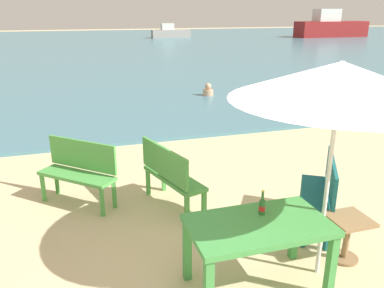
{
  "coord_description": "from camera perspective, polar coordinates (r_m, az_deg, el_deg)",
  "views": [
    {
      "loc": [
        -2.04,
        -2.97,
        2.74
      ],
      "look_at": [
        -0.21,
        3.0,
        0.6
      ],
      "focal_mm": 36.57,
      "sensor_mm": 36.0,
      "label": 1
    }
  ],
  "objects": [
    {
      "name": "bench_green_right",
      "position": [
        5.98,
        -16.14,
        -3.46
      ],
      "size": [
        1.13,
        1.08,
        0.95
      ],
      "color": "#4C9E47",
      "rests_on": "ground_plane"
    },
    {
      "name": "picnic_table_green",
      "position": [
        4.04,
        9.66,
        -12.59
      ],
      "size": [
        1.4,
        0.8,
        0.76
      ],
      "color": "#3D8C42",
      "rests_on": "ground_plane"
    },
    {
      "name": "sea_water",
      "position": [
        33.14,
        -13.89,
        13.73
      ],
      "size": [
        120.0,
        50.0,
        0.08
      ],
      "primitive_type": "cube",
      "color": "teal",
      "rests_on": "ground_plane"
    },
    {
      "name": "bench_green_left",
      "position": [
        5.59,
        -3.25,
        -4.26
      ],
      "size": [
        0.69,
        1.25,
        0.95
      ],
      "color": "#4C9E47",
      "rests_on": "ground_plane"
    },
    {
      "name": "bench_teal_center",
      "position": [
        5.37,
        18.47,
        -6.29
      ],
      "size": [
        0.94,
        1.21,
        0.95
      ],
      "color": "#196066",
      "rests_on": "ground_plane"
    },
    {
      "name": "beer_bottle_amber",
      "position": [
        4.09,
        10.18,
        -8.89
      ],
      "size": [
        0.07,
        0.07,
        0.26
      ],
      "color": "#2D662D",
      "rests_on": "picnic_table_green"
    },
    {
      "name": "ground_plane",
      "position": [
        4.53,
        14.6,
        -19.07
      ],
      "size": [
        120.0,
        120.0,
        0.0
      ],
      "primitive_type": "plane",
      "color": "beige"
    },
    {
      "name": "swimmer_person",
      "position": [
        12.96,
        2.36,
        7.78
      ],
      "size": [
        0.34,
        0.34,
        0.41
      ],
      "color": "tan",
      "rests_on": "sea_water"
    },
    {
      "name": "boat_ferry",
      "position": [
        41.1,
        -3.17,
        15.91
      ],
      "size": [
        3.89,
        1.06,
        1.41
      ],
      "color": "gray",
      "rests_on": "sea_water"
    },
    {
      "name": "patio_umbrella",
      "position": [
        3.94,
        20.79,
        8.59
      ],
      "size": [
        2.1,
        2.1,
        2.3
      ],
      "color": "silver",
      "rests_on": "ground_plane"
    },
    {
      "name": "boat_cargo_ship",
      "position": [
        44.85,
        19.54,
        15.79
      ],
      "size": [
        7.67,
        2.09,
        2.79
      ],
      "color": "maroon",
      "rests_on": "sea_water"
    },
    {
      "name": "side_table_wood",
      "position": [
        4.88,
        21.73,
        -11.88
      ],
      "size": [
        0.44,
        0.44,
        0.54
      ],
      "color": "olive",
      "rests_on": "ground_plane"
    }
  ]
}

